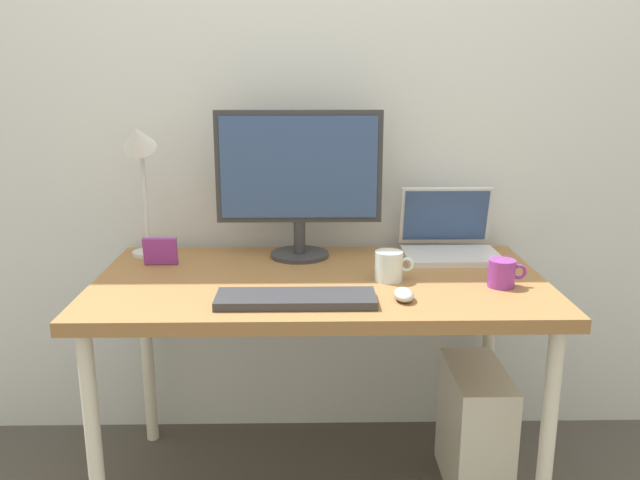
{
  "coord_description": "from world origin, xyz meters",
  "views": [
    {
      "loc": [
        -0.04,
        -1.93,
        1.35
      ],
      "look_at": [
        0.0,
        0.0,
        0.86
      ],
      "focal_mm": 36.68,
      "sensor_mm": 36.0,
      "label": 1
    }
  ],
  "objects_px": {
    "monitor": "(299,175)",
    "desk_lamp": "(140,159)",
    "mouse": "(404,295)",
    "coffee_mug": "(502,273)",
    "computer_tower": "(474,429)",
    "photo_frame": "(160,251)",
    "keyboard": "(296,299)",
    "desk": "(320,297)",
    "laptop": "(449,239)",
    "glass_cup": "(389,266)"
  },
  "relations": [
    {
      "from": "laptop",
      "to": "photo_frame",
      "type": "relative_size",
      "value": 2.91
    },
    {
      "from": "laptop",
      "to": "photo_frame",
      "type": "height_order",
      "value": "laptop"
    },
    {
      "from": "computer_tower",
      "to": "photo_frame",
      "type": "bearing_deg",
      "value": 172.1
    },
    {
      "from": "desk_lamp",
      "to": "mouse",
      "type": "xyz_separation_m",
      "value": [
        0.82,
        -0.45,
        -0.32
      ]
    },
    {
      "from": "keyboard",
      "to": "coffee_mug",
      "type": "xyz_separation_m",
      "value": [
        0.61,
        0.13,
        0.03
      ]
    },
    {
      "from": "mouse",
      "to": "laptop",
      "type": "bearing_deg",
      "value": 64.57
    },
    {
      "from": "monitor",
      "to": "keyboard",
      "type": "bearing_deg",
      "value": -90.55
    },
    {
      "from": "desk_lamp",
      "to": "computer_tower",
      "type": "relative_size",
      "value": 1.13
    },
    {
      "from": "monitor",
      "to": "photo_frame",
      "type": "distance_m",
      "value": 0.52
    },
    {
      "from": "desk",
      "to": "photo_frame",
      "type": "height_order",
      "value": "photo_frame"
    },
    {
      "from": "mouse",
      "to": "desk",
      "type": "bearing_deg",
      "value": 137.06
    },
    {
      "from": "desk",
      "to": "laptop",
      "type": "bearing_deg",
      "value": 29.36
    },
    {
      "from": "keyboard",
      "to": "computer_tower",
      "type": "distance_m",
      "value": 0.83
    },
    {
      "from": "desk",
      "to": "laptop",
      "type": "xyz_separation_m",
      "value": [
        0.45,
        0.25,
        0.12
      ]
    },
    {
      "from": "monitor",
      "to": "desk_lamp",
      "type": "height_order",
      "value": "monitor"
    },
    {
      "from": "photo_frame",
      "to": "keyboard",
      "type": "bearing_deg",
      "value": -39.64
    },
    {
      "from": "laptop",
      "to": "glass_cup",
      "type": "xyz_separation_m",
      "value": [
        -0.24,
        -0.29,
        -0.01
      ]
    },
    {
      "from": "keyboard",
      "to": "coffee_mug",
      "type": "relative_size",
      "value": 3.83
    },
    {
      "from": "photo_frame",
      "to": "computer_tower",
      "type": "height_order",
      "value": "photo_frame"
    },
    {
      "from": "computer_tower",
      "to": "keyboard",
      "type": "bearing_deg",
      "value": -158.43
    },
    {
      "from": "mouse",
      "to": "coffee_mug",
      "type": "xyz_separation_m",
      "value": [
        0.31,
        0.12,
        0.02
      ]
    },
    {
      "from": "desk_lamp",
      "to": "photo_frame",
      "type": "relative_size",
      "value": 4.3
    },
    {
      "from": "glass_cup",
      "to": "photo_frame",
      "type": "relative_size",
      "value": 1.09
    },
    {
      "from": "desk_lamp",
      "to": "mouse",
      "type": "relative_size",
      "value": 5.26
    },
    {
      "from": "mouse",
      "to": "glass_cup",
      "type": "bearing_deg",
      "value": 96.35
    },
    {
      "from": "computer_tower",
      "to": "desk_lamp",
      "type": "bearing_deg",
      "value": 167.86
    },
    {
      "from": "monitor",
      "to": "computer_tower",
      "type": "relative_size",
      "value": 1.32
    },
    {
      "from": "glass_cup",
      "to": "desk",
      "type": "bearing_deg",
      "value": 170.78
    },
    {
      "from": "keyboard",
      "to": "coffee_mug",
      "type": "height_order",
      "value": "coffee_mug"
    },
    {
      "from": "coffee_mug",
      "to": "mouse",
      "type": "bearing_deg",
      "value": -159.33
    },
    {
      "from": "glass_cup",
      "to": "computer_tower",
      "type": "distance_m",
      "value": 0.65
    },
    {
      "from": "mouse",
      "to": "keyboard",
      "type": "bearing_deg",
      "value": -176.96
    },
    {
      "from": "monitor",
      "to": "photo_frame",
      "type": "height_order",
      "value": "monitor"
    },
    {
      "from": "desk",
      "to": "desk_lamp",
      "type": "height_order",
      "value": "desk_lamp"
    },
    {
      "from": "laptop",
      "to": "computer_tower",
      "type": "distance_m",
      "value": 0.64
    },
    {
      "from": "glass_cup",
      "to": "computer_tower",
      "type": "height_order",
      "value": "glass_cup"
    },
    {
      "from": "coffee_mug",
      "to": "glass_cup",
      "type": "bearing_deg",
      "value": 168.95
    },
    {
      "from": "monitor",
      "to": "computer_tower",
      "type": "distance_m",
      "value": 1.02
    },
    {
      "from": "desk",
      "to": "monitor",
      "type": "bearing_deg",
      "value": 105.54
    },
    {
      "from": "keyboard",
      "to": "computer_tower",
      "type": "height_order",
      "value": "keyboard"
    },
    {
      "from": "mouse",
      "to": "photo_frame",
      "type": "height_order",
      "value": "photo_frame"
    },
    {
      "from": "coffee_mug",
      "to": "photo_frame",
      "type": "relative_size",
      "value": 1.04
    },
    {
      "from": "desk",
      "to": "mouse",
      "type": "distance_m",
      "value": 0.32
    },
    {
      "from": "desk_lamp",
      "to": "coffee_mug",
      "type": "relative_size",
      "value": 4.12
    },
    {
      "from": "desk_lamp",
      "to": "coffee_mug",
      "type": "distance_m",
      "value": 1.21
    },
    {
      "from": "monitor",
      "to": "desk_lamp",
      "type": "relative_size",
      "value": 1.17
    },
    {
      "from": "desk",
      "to": "computer_tower",
      "type": "bearing_deg",
      "value": 0.07
    },
    {
      "from": "desk_lamp",
      "to": "photo_frame",
      "type": "bearing_deg",
      "value": -53.16
    },
    {
      "from": "laptop",
      "to": "glass_cup",
      "type": "bearing_deg",
      "value": -130.06
    },
    {
      "from": "glass_cup",
      "to": "photo_frame",
      "type": "xyz_separation_m",
      "value": [
        -0.73,
        0.18,
        0.0
      ]
    }
  ]
}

